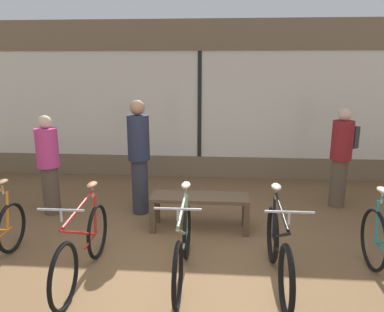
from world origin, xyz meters
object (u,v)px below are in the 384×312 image
bicycle_left (83,247)px  customer_mid_floor (139,155)px  display_bench (200,202)px  bicycle_center (183,247)px  bicycle_right (279,251)px  customer_near_rack (49,163)px  customer_by_window (342,154)px

bicycle_left → customer_mid_floor: (0.23, 1.93, 0.58)m
bicycle_left → display_bench: (1.22, 1.39, 0.03)m
bicycle_left → display_bench: 1.85m
bicycle_center → bicycle_left: bearing=-175.0°
bicycle_center → bicycle_right: size_ratio=0.98×
bicycle_center → customer_near_rack: size_ratio=1.04×
bicycle_center → customer_mid_floor: bearing=115.5°
display_bench → bicycle_right: bearing=-54.6°
bicycle_center → bicycle_right: 1.05m
bicycle_left → customer_mid_floor: bearing=83.2°
bicycle_center → display_bench: bearing=84.9°
bicycle_center → customer_mid_floor: size_ratio=0.91×
bicycle_left → customer_near_rack: customer_near_rack is taller
bicycle_right → customer_by_window: size_ratio=1.01×
customer_by_window → customer_near_rack: bearing=-171.6°
bicycle_right → display_bench: (-0.93, 1.31, 0.04)m
customer_mid_floor → bicycle_right: bearing=-44.0°
customer_near_rack → customer_mid_floor: bearing=5.1°
customer_by_window → customer_mid_floor: (-3.27, -0.56, 0.07)m
customer_by_window → customer_mid_floor: customer_mid_floor is taller
bicycle_left → bicycle_right: bicycle_right is taller
bicycle_left → customer_mid_floor: customer_mid_floor is taller
display_bench → customer_by_window: (2.28, 1.11, 0.48)m
bicycle_left → bicycle_right: bearing=2.1°
bicycle_left → customer_by_window: size_ratio=1.02×
bicycle_left → customer_mid_floor: 2.03m
display_bench → customer_mid_floor: size_ratio=0.77×
bicycle_center → customer_near_rack: 2.90m
bicycle_center → display_bench: 1.30m
bicycle_left → customer_by_window: customer_by_window is taller
customer_near_rack → customer_by_window: size_ratio=0.95×
display_bench → customer_by_window: bearing=26.0°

